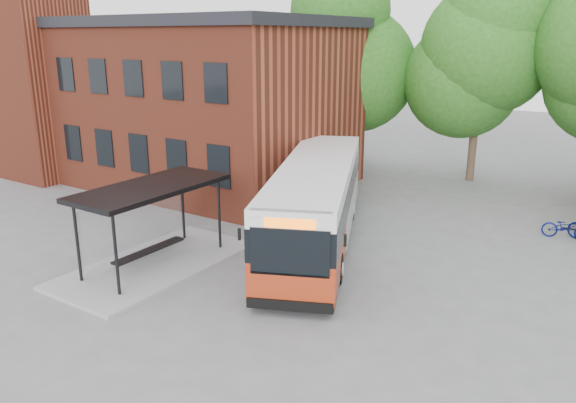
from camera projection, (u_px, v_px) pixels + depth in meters
The scene contains 8 objects.
ground at pixel (280, 286), 17.75m from camera, with size 100.00×100.00×0.00m, color #5E5E60.
station_building at pixel (176, 100), 30.62m from camera, with size 18.40×10.40×8.50m, color maroon, non-canonical shape.
clock_tower at pixel (33, 6), 29.23m from camera, with size 5.20×5.20×18.20m, color maroon, non-canonical shape.
bus_shelter at pixel (153, 226), 18.92m from camera, with size 3.60×7.00×2.90m, color black, non-canonical shape.
tree_0 at pixel (351, 74), 32.16m from camera, with size 7.92×7.92×11.00m, color #205616, non-canonical shape.
tree_1 at pixel (478, 84), 29.34m from camera, with size 7.92×7.92×10.40m, color #205616, non-canonical shape.
city_bus at pixel (316, 204), 21.04m from camera, with size 2.61×12.23×3.11m, color #A32F13, non-canonical shape.
bicycle_0 at pixel (566, 227), 21.79m from camera, with size 0.62×1.77×0.93m, color #060F51.
Camera 1 is at (9.18, -13.42, 7.61)m, focal length 35.00 mm.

